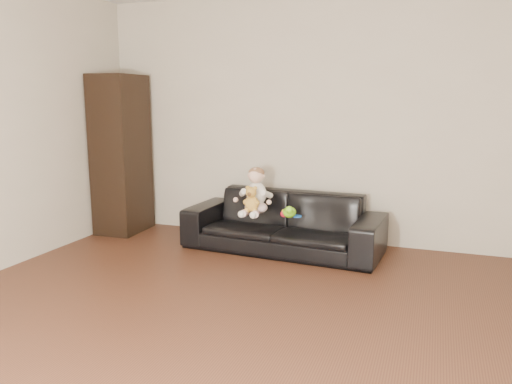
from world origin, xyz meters
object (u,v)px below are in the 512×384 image
at_px(teddy_bear, 251,199).
at_px(toy_green, 289,212).
at_px(cabinet, 121,155).
at_px(toy_blue_disc, 297,216).
at_px(baby, 256,194).
at_px(sofa, 283,222).
at_px(toy_rattle, 284,214).

height_order(teddy_bear, toy_green, teddy_bear).
height_order(cabinet, toy_green, cabinet).
bearing_deg(teddy_bear, toy_blue_disc, 1.26).
bearing_deg(cabinet, baby, -9.09).
relative_size(sofa, baby, 4.21).
xyz_separation_m(sofa, toy_green, (0.11, -0.15, 0.14)).
xyz_separation_m(cabinet, toy_rattle, (2.01, -0.26, -0.48)).
xyz_separation_m(sofa, toy_rattle, (0.06, -0.16, 0.13)).
height_order(cabinet, toy_blue_disc, cabinet).
height_order(toy_rattle, toy_blue_disc, toy_rattle).
distance_m(sofa, baby, 0.41).
bearing_deg(toy_blue_disc, sofa, 150.83).
relative_size(teddy_bear, toy_blue_disc, 2.78).
height_order(sofa, teddy_bear, teddy_bear).
relative_size(baby, toy_blue_disc, 5.12).
relative_size(teddy_bear, toy_green, 1.64).
distance_m(toy_green, toy_blue_disc, 0.09).
bearing_deg(sofa, toy_green, -49.89).
relative_size(cabinet, toy_rattle, 25.66).
height_order(baby, toy_rattle, baby).
relative_size(toy_green, toy_blue_disc, 1.69).
relative_size(cabinet, baby, 3.80).
height_order(baby, teddy_bear, baby).
bearing_deg(toy_rattle, toy_green, 5.93).
distance_m(sofa, toy_green, 0.24).
height_order(sofa, toy_green, sofa).
bearing_deg(baby, sofa, 14.69).
xyz_separation_m(teddy_bear, toy_green, (0.36, 0.10, -0.12)).
bearing_deg(teddy_bear, toy_rattle, -1.98).
bearing_deg(cabinet, toy_green, -9.06).
bearing_deg(sofa, baby, -153.06).
distance_m(sofa, toy_rattle, 0.21).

